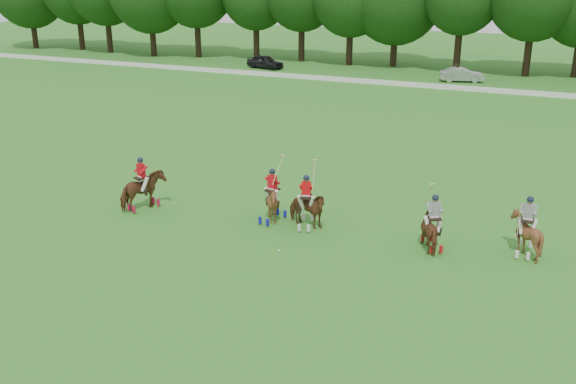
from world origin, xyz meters
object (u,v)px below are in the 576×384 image
at_px(car_left, 265,62).
at_px(polo_red_c, 272,203).
at_px(polo_stripe_a, 433,230).
at_px(polo_ball, 279,251).
at_px(car_mid, 462,75).
at_px(polo_stripe_b, 526,234).
at_px(polo_red_b, 306,209).
at_px(polo_red_a, 143,191).

relative_size(car_left, polo_red_c, 1.41).
xyz_separation_m(car_left, polo_stripe_a, (25.53, -38.47, 0.10)).
bearing_deg(polo_red_c, polo_ball, -60.28).
relative_size(car_mid, polo_stripe_b, 1.69).
xyz_separation_m(car_mid, polo_ball, (-0.07, -41.07, -0.60)).
distance_m(polo_red_c, polo_stripe_a, 6.78).
relative_size(polo_stripe_b, polo_ball, 25.88).
bearing_deg(polo_ball, car_left, 116.26).
xyz_separation_m(car_left, polo_red_b, (20.29, -38.44, 0.12)).
relative_size(car_left, polo_stripe_b, 1.76).
relative_size(polo_red_b, polo_red_c, 0.98).
relative_size(polo_red_a, polo_ball, 26.90).
height_order(polo_stripe_a, polo_stripe_b, polo_stripe_a).
xyz_separation_m(polo_red_a, polo_stripe_a, (12.68, 0.95, -0.10)).
height_order(car_mid, polo_stripe_a, polo_stripe_a).
bearing_deg(polo_red_a, polo_red_b, 7.52).
bearing_deg(polo_red_c, polo_red_a, -170.43).
distance_m(car_left, polo_red_b, 43.46).
bearing_deg(car_mid, polo_ball, 163.33).
distance_m(polo_red_a, polo_stripe_b, 16.08).
bearing_deg(polo_stripe_a, polo_red_a, -175.71).
bearing_deg(car_mid, polo_red_a, 152.69).
relative_size(polo_red_a, polo_stripe_a, 0.88).
bearing_deg(car_left, polo_red_b, -138.99).
bearing_deg(car_mid, car_left, 73.43).
xyz_separation_m(car_left, polo_red_a, (12.85, -39.42, 0.19)).
distance_m(polo_red_b, polo_red_c, 1.54).
relative_size(polo_red_c, polo_stripe_a, 1.05).
distance_m(car_mid, polo_red_c, 38.46).
distance_m(polo_stripe_a, polo_stripe_b, 3.41).
xyz_separation_m(car_left, polo_stripe_b, (28.82, -37.57, 0.14)).
bearing_deg(polo_stripe_b, polo_red_b, -174.23).
distance_m(polo_red_a, polo_ball, 7.64).
height_order(polo_red_a, polo_stripe_b, polo_red_a).
height_order(polo_red_a, polo_red_b, polo_red_b).
relative_size(car_left, car_mid, 1.04).
bearing_deg(polo_red_a, polo_ball, -12.58).
height_order(car_left, polo_stripe_a, polo_stripe_a).
bearing_deg(polo_red_a, polo_red_c, 9.57).
xyz_separation_m(polo_red_b, polo_stripe_b, (8.54, 0.86, 0.02)).
xyz_separation_m(car_mid, polo_stripe_a, (5.20, -38.47, 0.14)).
distance_m(car_left, polo_stripe_b, 47.36).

